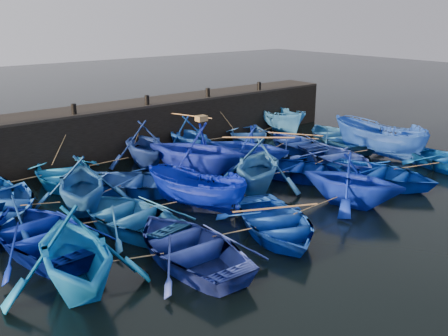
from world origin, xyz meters
TOP-DOWN VIEW (x-y plane):
  - ground at (0.00, 0.00)m, footprint 120.00×120.00m
  - quay_wall at (0.00, 10.50)m, footprint 26.00×2.50m
  - quay_top at (0.00, 10.50)m, footprint 26.00×2.50m
  - bollard_1 at (-4.00, 9.60)m, footprint 0.24×0.24m
  - bollard_2 at (0.00, 9.60)m, footprint 0.24×0.24m
  - bollard_3 at (4.00, 9.60)m, footprint 0.24×0.24m
  - bollard_4 at (8.00, 9.60)m, footprint 0.24×0.24m
  - boat_1 at (-5.57, 7.72)m, footprint 5.02×5.95m
  - boat_2 at (-1.34, 7.78)m, footprint 4.61×5.02m
  - boat_3 at (1.62, 8.22)m, footprint 3.55×4.04m
  - boat_4 at (5.47, 7.76)m, footprint 5.38×5.64m
  - boat_5 at (8.61, 8.09)m, footprint 2.91×4.83m
  - boat_7 at (-6.17, 4.15)m, footprint 5.11×5.43m
  - boat_8 at (-3.55, 4.40)m, footprint 5.51×5.66m
  - boat_9 at (-0.36, 4.74)m, footprint 6.01×6.28m
  - boat_10 at (2.24, 4.18)m, footprint 5.09×5.34m
  - boat_11 at (6.43, 4.96)m, footprint 4.02×4.92m
  - boat_12 at (8.98, 4.03)m, footprint 5.54×6.43m
  - boat_13 at (-8.59, 1.89)m, footprint 4.20×5.62m
  - boat_14 at (-5.64, 1.59)m, footprint 4.33×5.45m
  - boat_15 at (-2.80, 1.44)m, footprint 3.29×4.34m
  - boat_16 at (0.53, 1.59)m, footprint 5.74×5.65m
  - boat_17 at (3.11, 1.41)m, footprint 4.76×5.38m
  - boat_18 at (5.77, 1.56)m, footprint 4.39×5.43m
  - boat_19 at (8.79, 1.30)m, footprint 2.81×5.31m
  - boat_20 at (-8.74, -1.19)m, footprint 4.78×5.26m
  - boat_21 at (-5.39, -1.76)m, footprint 3.86×5.22m
  - boat_22 at (-2.06, -2.11)m, footprint 4.94×5.66m
  - boat_23 at (2.23, -2.00)m, footprint 4.63×4.95m
  - boat_24 at (5.21, -1.37)m, footprint 4.29×5.37m
  - wooden_crate at (-0.06, 4.74)m, footprint 0.47×0.39m
  - mooring_ropes at (0.16, 4.89)m, footprint 17.57×11.69m
  - loose_oars at (1.63, 3.17)m, footprint 10.75×12.41m

SIDE VIEW (x-z plane):
  - ground at x=0.00m, z-range 0.00..0.00m
  - boat_11 at x=6.43m, z-range 0.00..0.90m
  - boat_17 at x=3.11m, z-range 0.00..0.92m
  - boat_4 at x=5.47m, z-range 0.00..0.95m
  - boat_8 at x=-3.55m, z-range 0.00..0.96m
  - boat_22 at x=-2.06m, z-range 0.00..0.98m
  - boat_18 at x=5.77m, z-range 0.00..1.00m
  - boat_24 at x=5.21m, z-range 0.00..1.00m
  - boat_14 at x=-5.64m, z-range 0.00..1.02m
  - boat_21 at x=-5.39m, z-range 0.00..1.05m
  - boat_1 at x=-5.57m, z-range 0.00..1.05m
  - boat_13 at x=-8.59m, z-range 0.00..1.11m
  - boat_12 at x=8.98m, z-range 0.00..1.12m
  - boat_15 at x=-2.80m, z-range 0.00..1.59m
  - mooring_ropes at x=0.16m, z-range -0.18..1.92m
  - boat_5 at x=8.61m, z-range 0.00..1.75m
  - boat_19 at x=8.79m, z-range 0.00..1.95m
  - boat_3 at x=1.62m, z-range 0.00..2.03m
  - boat_23 at x=2.23m, z-range 0.00..2.10m
  - boat_10 at x=2.24m, z-range 0.00..2.19m
  - boat_2 at x=-1.34m, z-range 0.00..2.22m
  - boat_7 at x=-6.17m, z-range 0.00..2.28m
  - boat_16 at x=0.53m, z-range 0.00..2.29m
  - boat_20 at x=-8.74m, z-range 0.00..2.40m
  - quay_wall at x=0.00m, z-range 0.00..2.50m
  - boat_9 at x=-0.36m, z-range 0.00..2.56m
  - loose_oars at x=1.63m, z-range 0.85..2.30m
  - quay_top at x=0.00m, z-range 2.50..2.62m
  - wooden_crate at x=-0.06m, z-range 2.56..2.81m
  - bollard_1 at x=-4.00m, z-range 2.62..3.12m
  - bollard_2 at x=0.00m, z-range 2.62..3.12m
  - bollard_3 at x=4.00m, z-range 2.62..3.12m
  - bollard_4 at x=8.00m, z-range 2.62..3.12m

